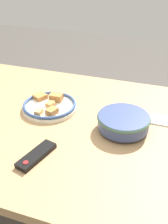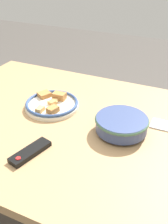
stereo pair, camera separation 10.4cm
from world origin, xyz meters
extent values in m
plane|color=#4C4742|center=(0.00, 0.00, 0.00)|extent=(8.00, 8.00, 0.00)
cube|color=tan|center=(0.00, 0.00, 0.69)|extent=(1.37, 1.01, 0.04)
cylinder|color=tan|center=(0.61, -0.43, 0.34)|extent=(0.06, 0.06, 0.67)
cylinder|color=#384775|center=(-0.28, -0.01, 0.72)|extent=(0.10, 0.10, 0.01)
cylinder|color=#384775|center=(-0.28, -0.01, 0.75)|extent=(0.22, 0.22, 0.06)
cylinder|color=#9E4C1E|center=(-0.28, -0.01, 0.75)|extent=(0.20, 0.20, 0.05)
torus|color=#42664C|center=(-0.28, -0.01, 0.77)|extent=(0.23, 0.23, 0.01)
cylinder|color=silver|center=(0.09, -0.07, 0.72)|extent=(0.27, 0.27, 0.02)
torus|color=#334C7F|center=(0.09, -0.07, 0.74)|extent=(0.26, 0.26, 0.01)
cube|color=#B2753D|center=(0.17, -0.12, 0.74)|extent=(0.07, 0.08, 0.02)
cube|color=tan|center=(0.08, -0.09, 0.74)|extent=(0.04, 0.05, 0.01)
cube|color=#B2753D|center=(0.08, -0.13, 0.75)|extent=(0.07, 0.05, 0.03)
cube|color=#B2753D|center=(0.05, -0.01, 0.74)|extent=(0.05, 0.06, 0.03)
cube|color=tan|center=(0.09, -0.07, 0.74)|extent=(0.04, 0.05, 0.02)
cube|color=tan|center=(0.11, 0.01, 0.74)|extent=(0.03, 0.04, 0.02)
cube|color=black|center=(-0.01, 0.27, 0.72)|extent=(0.10, 0.18, 0.02)
cylinder|color=red|center=(0.00, 0.32, 0.73)|extent=(0.02, 0.02, 0.00)
cube|color=white|center=(-0.44, -0.14, 0.71)|extent=(0.11, 0.08, 0.01)
camera|label=1|loc=(-0.42, 0.92, 1.38)|focal=42.00mm
camera|label=2|loc=(-0.52, 0.88, 1.38)|focal=42.00mm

